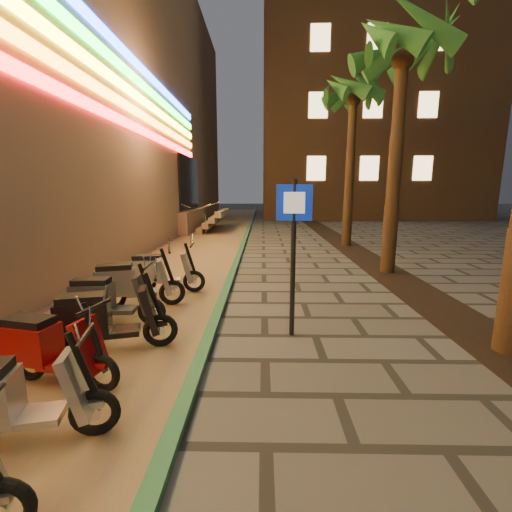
{
  "coord_description": "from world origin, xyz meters",
  "views": [
    {
      "loc": [
        -0.04,
        -2.8,
        2.36
      ],
      "look_at": [
        -0.16,
        3.23,
        1.2
      ],
      "focal_mm": 24.0,
      "sensor_mm": 36.0,
      "label": 1
    }
  ],
  "objects_px": {
    "scooter_4": "(7,400)",
    "scooter_7": "(107,299)",
    "scooter_5": "(47,347)",
    "scooter_9": "(159,271)",
    "scooter_8": "(130,283)",
    "scooter_6": "(103,320)",
    "pedestrian_sign": "(294,237)"
  },
  "relations": [
    {
      "from": "scooter_6",
      "to": "scooter_9",
      "type": "height_order",
      "value": "scooter_6"
    },
    {
      "from": "scooter_4",
      "to": "scooter_8",
      "type": "bearing_deg",
      "value": 82.18
    },
    {
      "from": "scooter_5",
      "to": "scooter_8",
      "type": "xyz_separation_m",
      "value": [
        -0.04,
        2.75,
        0.05
      ]
    },
    {
      "from": "scooter_5",
      "to": "scooter_9",
      "type": "relative_size",
      "value": 0.94
    },
    {
      "from": "pedestrian_sign",
      "to": "scooter_8",
      "type": "distance_m",
      "value": 3.56
    },
    {
      "from": "pedestrian_sign",
      "to": "scooter_7",
      "type": "distance_m",
      "value": 3.42
    },
    {
      "from": "scooter_4",
      "to": "scooter_7",
      "type": "xyz_separation_m",
      "value": [
        -0.38,
        2.9,
        0.02
      ]
    },
    {
      "from": "scooter_8",
      "to": "scooter_5",
      "type": "bearing_deg",
      "value": -105.73
    },
    {
      "from": "pedestrian_sign",
      "to": "scooter_5",
      "type": "bearing_deg",
      "value": -151.22
    },
    {
      "from": "scooter_4",
      "to": "scooter_8",
      "type": "relative_size",
      "value": 0.9
    },
    {
      "from": "scooter_6",
      "to": "pedestrian_sign",
      "type": "bearing_deg",
      "value": -1.98
    },
    {
      "from": "scooter_6",
      "to": "scooter_8",
      "type": "distance_m",
      "value": 1.95
    },
    {
      "from": "scooter_4",
      "to": "scooter_8",
      "type": "xyz_separation_m",
      "value": [
        -0.33,
        3.8,
        0.05
      ]
    },
    {
      "from": "scooter_5",
      "to": "scooter_7",
      "type": "xyz_separation_m",
      "value": [
        -0.1,
        1.85,
        0.01
      ]
    },
    {
      "from": "scooter_8",
      "to": "scooter_9",
      "type": "bearing_deg",
      "value": 59.53
    },
    {
      "from": "scooter_5",
      "to": "scooter_9",
      "type": "bearing_deg",
      "value": 99.47
    },
    {
      "from": "scooter_9",
      "to": "scooter_5",
      "type": "bearing_deg",
      "value": -98.43
    },
    {
      "from": "scooter_4",
      "to": "scooter_5",
      "type": "relative_size",
      "value": 0.99
    },
    {
      "from": "pedestrian_sign",
      "to": "scooter_8",
      "type": "relative_size",
      "value": 1.47
    },
    {
      "from": "scooter_7",
      "to": "scooter_9",
      "type": "bearing_deg",
      "value": 76.53
    },
    {
      "from": "scooter_7",
      "to": "scooter_9",
      "type": "distance_m",
      "value": 2.02
    },
    {
      "from": "scooter_7",
      "to": "pedestrian_sign",
      "type": "bearing_deg",
      "value": -10.11
    },
    {
      "from": "pedestrian_sign",
      "to": "scooter_6",
      "type": "relative_size",
      "value": 1.52
    },
    {
      "from": "scooter_5",
      "to": "scooter_8",
      "type": "height_order",
      "value": "scooter_8"
    },
    {
      "from": "pedestrian_sign",
      "to": "scooter_5",
      "type": "distance_m",
      "value": 3.65
    },
    {
      "from": "scooter_5",
      "to": "scooter_7",
      "type": "height_order",
      "value": "scooter_7"
    },
    {
      "from": "scooter_8",
      "to": "scooter_6",
      "type": "bearing_deg",
      "value": -96.42
    },
    {
      "from": "pedestrian_sign",
      "to": "scooter_5",
      "type": "xyz_separation_m",
      "value": [
        -3.11,
        -1.52,
        -1.16
      ]
    },
    {
      "from": "scooter_5",
      "to": "scooter_8",
      "type": "relative_size",
      "value": 0.91
    },
    {
      "from": "scooter_9",
      "to": "scooter_8",
      "type": "bearing_deg",
      "value": -108.91
    },
    {
      "from": "scooter_8",
      "to": "pedestrian_sign",
      "type": "bearing_deg",
      "value": -38.0
    },
    {
      "from": "scooter_4",
      "to": "scooter_9",
      "type": "relative_size",
      "value": 0.93
    }
  ]
}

